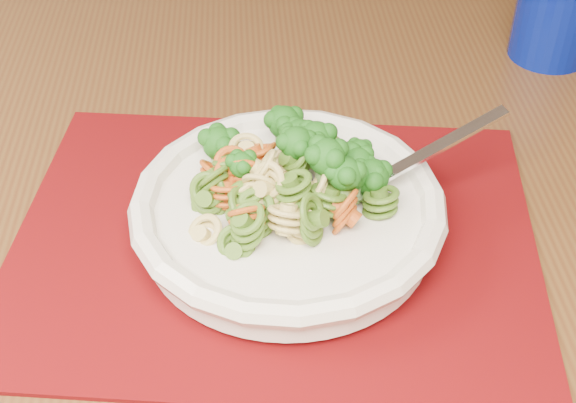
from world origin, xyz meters
name	(u,v)px	position (x,y,z in m)	size (l,w,h in m)	color
dining_table	(241,277)	(0.49, 0.39, 0.67)	(1.68, 1.35, 0.77)	#4D3115
placemat	(275,239)	(0.50, 0.32, 0.77)	(0.41, 0.32, 0.00)	#550703
pasta_bowl	(288,212)	(0.51, 0.32, 0.80)	(0.24, 0.24, 0.05)	silver
pasta_broccoli_heap	(288,196)	(0.51, 0.32, 0.82)	(0.21, 0.21, 0.06)	tan
fork	(353,194)	(0.56, 0.30, 0.82)	(0.19, 0.02, 0.01)	silver
tumbler	(557,11)	(0.87, 0.49, 0.82)	(0.08, 0.08, 0.10)	navy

